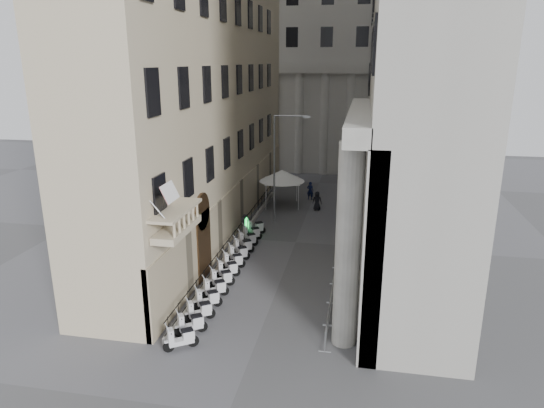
{
  "coord_description": "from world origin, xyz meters",
  "views": [
    {
      "loc": [
        4.67,
        -15.39,
        13.39
      ],
      "look_at": [
        -0.89,
        14.11,
        4.5
      ],
      "focal_mm": 32.0,
      "sensor_mm": 36.0,
      "label": 1
    }
  ],
  "objects_px": {
    "street_lamp": "(279,159)",
    "info_kiosk": "(244,226)",
    "pedestrian_a": "(310,191)",
    "pedestrian_b": "(341,203)",
    "security_tent": "(285,177)",
    "scooter_0": "(182,349)"
  },
  "relations": [
    {
      "from": "scooter_0",
      "to": "street_lamp",
      "type": "height_order",
      "value": "street_lamp"
    },
    {
      "from": "scooter_0",
      "to": "pedestrian_b",
      "type": "height_order",
      "value": "pedestrian_b"
    },
    {
      "from": "security_tent",
      "to": "street_lamp",
      "type": "bearing_deg",
      "value": -86.62
    },
    {
      "from": "info_kiosk",
      "to": "pedestrian_a",
      "type": "bearing_deg",
      "value": 71.22
    },
    {
      "from": "security_tent",
      "to": "pedestrian_a",
      "type": "height_order",
      "value": "security_tent"
    },
    {
      "from": "pedestrian_a",
      "to": "pedestrian_b",
      "type": "xyz_separation_m",
      "value": [
        3.25,
        -3.55,
        -0.05
      ]
    },
    {
      "from": "street_lamp",
      "to": "pedestrian_b",
      "type": "relative_size",
      "value": 5.32
    },
    {
      "from": "scooter_0",
      "to": "info_kiosk",
      "type": "relative_size",
      "value": 0.86
    },
    {
      "from": "security_tent",
      "to": "street_lamp",
      "type": "xyz_separation_m",
      "value": [
        0.28,
        -4.81,
        2.6
      ]
    },
    {
      "from": "street_lamp",
      "to": "info_kiosk",
      "type": "distance_m",
      "value": 6.48
    },
    {
      "from": "street_lamp",
      "to": "pedestrian_a",
      "type": "distance_m",
      "value": 9.17
    },
    {
      "from": "street_lamp",
      "to": "pedestrian_b",
      "type": "bearing_deg",
      "value": 35.23
    },
    {
      "from": "security_tent",
      "to": "pedestrian_b",
      "type": "bearing_deg",
      "value": -7.04
    },
    {
      "from": "scooter_0",
      "to": "info_kiosk",
      "type": "distance_m",
      "value": 15.77
    },
    {
      "from": "pedestrian_b",
      "to": "street_lamp",
      "type": "bearing_deg",
      "value": 61.08
    },
    {
      "from": "info_kiosk",
      "to": "pedestrian_a",
      "type": "height_order",
      "value": "pedestrian_a"
    },
    {
      "from": "scooter_0",
      "to": "pedestrian_a",
      "type": "distance_m",
      "value": 27.64
    },
    {
      "from": "scooter_0",
      "to": "pedestrian_a",
      "type": "xyz_separation_m",
      "value": [
        3.17,
        27.44,
        0.91
      ]
    },
    {
      "from": "street_lamp",
      "to": "info_kiosk",
      "type": "xyz_separation_m",
      "value": [
        -2.05,
        -4.01,
        -4.66
      ]
    },
    {
      "from": "scooter_0",
      "to": "pedestrian_a",
      "type": "height_order",
      "value": "pedestrian_a"
    },
    {
      "from": "security_tent",
      "to": "info_kiosk",
      "type": "height_order",
      "value": "security_tent"
    },
    {
      "from": "pedestrian_a",
      "to": "security_tent",
      "type": "bearing_deg",
      "value": 62.16
    }
  ]
}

